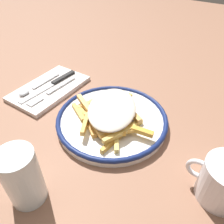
{
  "coord_description": "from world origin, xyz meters",
  "views": [
    {
      "loc": [
        -0.22,
        0.36,
        0.4
      ],
      "look_at": [
        0.0,
        0.0,
        0.04
      ],
      "focal_mm": 36.2,
      "sensor_mm": 36.0,
      "label": 1
    }
  ],
  "objects_px": {
    "plate": "(112,120)",
    "coffee_mug": "(224,182)",
    "napkin": "(49,88)",
    "knife": "(54,83)",
    "spoon": "(33,88)",
    "fries_heap": "(110,113)",
    "water_glass": "(22,177)",
    "fork": "(53,91)"
  },
  "relations": [
    {
      "from": "plate",
      "to": "coffee_mug",
      "type": "relative_size",
      "value": 2.42
    },
    {
      "from": "fork",
      "to": "coffee_mug",
      "type": "relative_size",
      "value": 1.52
    },
    {
      "from": "water_glass",
      "to": "coffee_mug",
      "type": "bearing_deg",
      "value": -148.24
    },
    {
      "from": "fork",
      "to": "knife",
      "type": "height_order",
      "value": "knife"
    },
    {
      "from": "plate",
      "to": "fries_heap",
      "type": "xyz_separation_m",
      "value": [
        0.0,
        0.01,
        0.03
      ]
    },
    {
      "from": "fork",
      "to": "knife",
      "type": "relative_size",
      "value": 0.84
    },
    {
      "from": "plate",
      "to": "water_glass",
      "type": "xyz_separation_m",
      "value": [
        0.03,
        0.25,
        0.05
      ]
    },
    {
      "from": "fries_heap",
      "to": "spoon",
      "type": "bearing_deg",
      "value": -0.39
    },
    {
      "from": "fries_heap",
      "to": "napkin",
      "type": "xyz_separation_m",
      "value": [
        0.24,
        -0.04,
        -0.04
      ]
    },
    {
      "from": "water_glass",
      "to": "spoon",
      "type": "bearing_deg",
      "value": -45.01
    },
    {
      "from": "napkin",
      "to": "knife",
      "type": "height_order",
      "value": "knife"
    },
    {
      "from": "napkin",
      "to": "water_glass",
      "type": "distance_m",
      "value": 0.36
    },
    {
      "from": "knife",
      "to": "spoon",
      "type": "relative_size",
      "value": 1.38
    },
    {
      "from": "spoon",
      "to": "coffee_mug",
      "type": "xyz_separation_m",
      "value": [
        -0.55,
        0.06,
        0.03
      ]
    },
    {
      "from": "napkin",
      "to": "water_glass",
      "type": "xyz_separation_m",
      "value": [
        -0.21,
        0.28,
        0.05
      ]
    },
    {
      "from": "fries_heap",
      "to": "fork",
      "type": "bearing_deg",
      "value": -6.5
    },
    {
      "from": "fork",
      "to": "knife",
      "type": "distance_m",
      "value": 0.04
    },
    {
      "from": "plate",
      "to": "coffee_mug",
      "type": "bearing_deg",
      "value": 166.65
    },
    {
      "from": "plate",
      "to": "fries_heap",
      "type": "height_order",
      "value": "fries_heap"
    },
    {
      "from": "spoon",
      "to": "water_glass",
      "type": "relative_size",
      "value": 1.29
    },
    {
      "from": "plate",
      "to": "knife",
      "type": "xyz_separation_m",
      "value": [
        0.24,
        -0.05,
        0.0
      ]
    },
    {
      "from": "water_glass",
      "to": "coffee_mug",
      "type": "relative_size",
      "value": 1.02
    },
    {
      "from": "coffee_mug",
      "to": "spoon",
      "type": "bearing_deg",
      "value": -6.09
    },
    {
      "from": "fork",
      "to": "coffee_mug",
      "type": "bearing_deg",
      "value": 170.61
    },
    {
      "from": "fork",
      "to": "coffee_mug",
      "type": "distance_m",
      "value": 0.5
    },
    {
      "from": "fork",
      "to": "water_glass",
      "type": "bearing_deg",
      "value": 125.06
    },
    {
      "from": "napkin",
      "to": "fork",
      "type": "bearing_deg",
      "value": 155.67
    },
    {
      "from": "napkin",
      "to": "spoon",
      "type": "relative_size",
      "value": 1.51
    },
    {
      "from": "fork",
      "to": "plate",
      "type": "bearing_deg",
      "value": 175.77
    },
    {
      "from": "coffee_mug",
      "to": "fries_heap",
      "type": "bearing_deg",
      "value": -11.63
    },
    {
      "from": "napkin",
      "to": "knife",
      "type": "relative_size",
      "value": 1.09
    },
    {
      "from": "plate",
      "to": "water_glass",
      "type": "bearing_deg",
      "value": 83.73
    },
    {
      "from": "fries_heap",
      "to": "fork",
      "type": "relative_size",
      "value": 1.32
    },
    {
      "from": "napkin",
      "to": "water_glass",
      "type": "relative_size",
      "value": 1.94
    },
    {
      "from": "fries_heap",
      "to": "knife",
      "type": "xyz_separation_m",
      "value": [
        0.24,
        -0.06,
        -0.03
      ]
    },
    {
      "from": "knife",
      "to": "fries_heap",
      "type": "bearing_deg",
      "value": 166.99
    },
    {
      "from": "fries_heap",
      "to": "napkin",
      "type": "distance_m",
      "value": 0.25
    },
    {
      "from": "fries_heap",
      "to": "spoon",
      "type": "height_order",
      "value": "fries_heap"
    },
    {
      "from": "plate",
      "to": "coffee_mug",
      "type": "height_order",
      "value": "coffee_mug"
    },
    {
      "from": "fork",
      "to": "knife",
      "type": "xyz_separation_m",
      "value": [
        0.02,
        -0.03,
        0.0
      ]
    },
    {
      "from": "napkin",
      "to": "water_glass",
      "type": "bearing_deg",
      "value": 127.5
    },
    {
      "from": "fries_heap",
      "to": "knife",
      "type": "distance_m",
      "value": 0.25
    }
  ]
}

